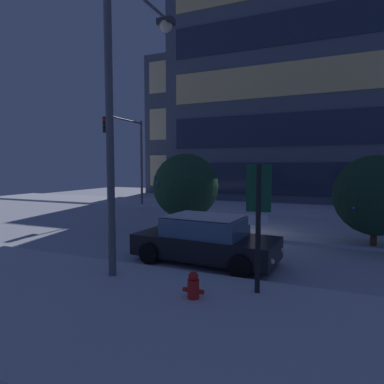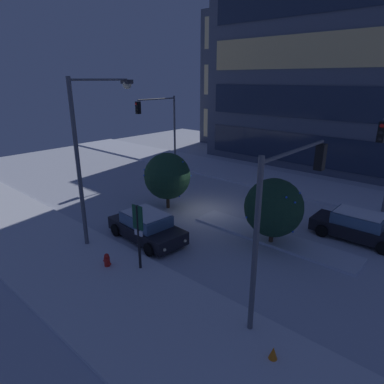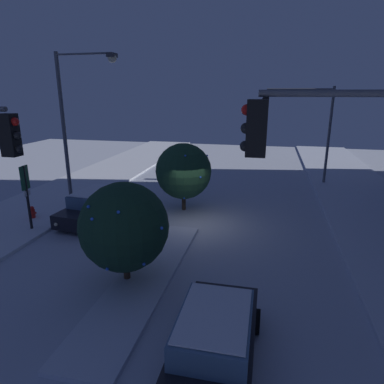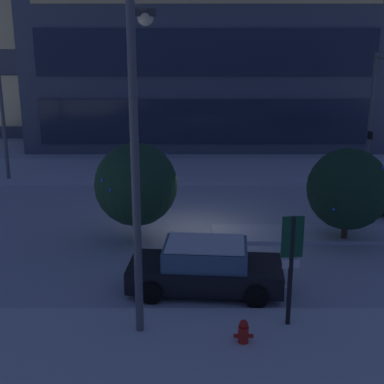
{
  "view_description": "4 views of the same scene",
  "coord_description": "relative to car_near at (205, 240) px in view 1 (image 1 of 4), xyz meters",
  "views": [
    {
      "loc": [
        3.87,
        -14.35,
        3.01
      ],
      "look_at": [
        -2.04,
        -0.17,
        1.82
      ],
      "focal_mm": 30.05,
      "sensor_mm": 36.0,
      "label": 1
    },
    {
      "loc": [
        12.63,
        -15.17,
        8.02
      ],
      "look_at": [
        -0.9,
        0.11,
        1.03
      ],
      "focal_mm": 31.05,
      "sensor_mm": 36.0,
      "label": 2
    },
    {
      "loc": [
        14.99,
        3.3,
        6.18
      ],
      "look_at": [
        -0.43,
        -0.23,
        1.5
      ],
      "focal_mm": 31.77,
      "sensor_mm": 36.0,
      "label": 3
    },
    {
      "loc": [
        0.01,
        -19.74,
        7.48
      ],
      "look_at": [
        0.11,
        0.96,
        1.27
      ],
      "focal_mm": 51.24,
      "sensor_mm": 36.0,
      "label": 4
    }
  ],
  "objects": [
    {
      "name": "decorated_tree_median",
      "position": [
        5.15,
        3.84,
        1.29
      ],
      "size": [
        2.91,
        2.91,
        3.46
      ],
      "color": "#473323",
      "rests_on": "ground"
    },
    {
      "name": "curb_strip_near",
      "position": [
        -0.41,
        -3.98,
        -0.64
      ],
      "size": [
        52.0,
        5.2,
        0.14
      ],
      "primitive_type": "cube",
      "color": "silver",
      "rests_on": "ground"
    },
    {
      "name": "ground",
      "position": [
        -0.41,
        4.95,
        -0.71
      ],
      "size": [
        52.0,
        52.0,
        0.0
      ],
      "primitive_type": "plane",
      "color": "silver"
    },
    {
      "name": "office_tower_secondary",
      "position": [
        -9.03,
        27.62,
        7.15
      ],
      "size": [
        14.19,
        8.7,
        15.73
      ],
      "color": "#4C5466",
      "rests_on": "ground"
    },
    {
      "name": "parking_info_sign",
      "position": [
        2.08,
        -2.19,
        1.26
      ],
      "size": [
        0.55,
        0.12,
        3.07
      ],
      "rotation": [
        0.0,
        0.0,
        1.66
      ],
      "color": "black",
      "rests_on": "ground"
    },
    {
      "name": "curb_strip_far",
      "position": [
        -0.41,
        13.89,
        -0.64
      ],
      "size": [
        52.0,
        5.2,
        0.14
      ],
      "primitive_type": "cube",
      "color": "silver",
      "rests_on": "ground"
    },
    {
      "name": "decorated_tree_left_of_median",
      "position": [
        -2.38,
        3.9,
        1.43
      ],
      "size": [
        2.96,
        2.96,
        3.63
      ],
      "color": "#473323",
      "rests_on": "ground"
    },
    {
      "name": "street_lamp_arched",
      "position": [
        -1.69,
        -1.6,
        4.57
      ],
      "size": [
        0.56,
        3.39,
        8.12
      ],
      "rotation": [
        0.0,
        0.0,
        1.55
      ],
      "color": "#565960",
      "rests_on": "ground"
    },
    {
      "name": "car_near",
      "position": [
        0.0,
        0.0,
        0.0
      ],
      "size": [
        4.69,
        2.4,
        1.49
      ],
      "rotation": [
        0.0,
        0.0,
        -0.08
      ],
      "color": "black",
      "rests_on": "ground"
    },
    {
      "name": "office_tower_main",
      "position": [
        0.45,
        24.0,
        13.51
      ],
      "size": [
        22.36,
        11.67,
        28.45
      ],
      "color": "#4C5466",
      "rests_on": "ground"
    },
    {
      "name": "fire_hydrant",
      "position": [
        0.85,
        -3.06,
        -0.36
      ],
      "size": [
        0.48,
        0.26,
        0.74
      ],
      "color": "red",
      "rests_on": "ground"
    },
    {
      "name": "traffic_light_corner_far_left",
      "position": [
        -9.72,
        10.33,
        3.85
      ],
      "size": [
        0.32,
        4.62,
        6.54
      ],
      "rotation": [
        0.0,
        0.0,
        -1.57
      ],
      "color": "#565960",
      "rests_on": "ground"
    },
    {
      "name": "median_strip",
      "position": [
        4.86,
        4.39,
        -0.64
      ],
      "size": [
        9.0,
        1.8,
        0.14
      ],
      "primitive_type": "cube",
      "color": "silver",
      "rests_on": "ground"
    }
  ]
}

